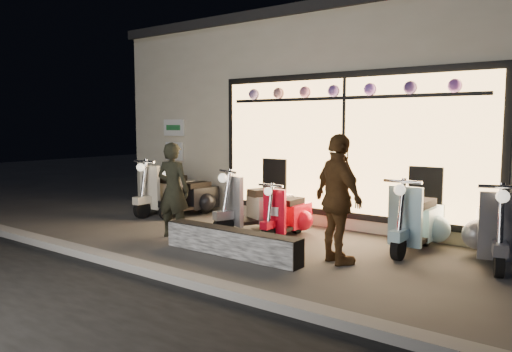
{
  "coord_description": "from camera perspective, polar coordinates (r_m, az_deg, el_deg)",
  "views": [
    {
      "loc": [
        4.94,
        -6.2,
        1.96
      ],
      "look_at": [
        -0.18,
        0.6,
        1.05
      ],
      "focal_mm": 35.0,
      "sensor_mm": 36.0,
      "label": 1
    }
  ],
  "objects": [
    {
      "name": "ground",
      "position": [
        8.17,
        -1.52,
        -7.79
      ],
      "size": [
        40.0,
        40.0,
        0.0
      ],
      "primitive_type": "plane",
      "color": "#383533",
      "rests_on": "ground"
    },
    {
      "name": "scooter_silver",
      "position": [
        9.07,
        0.75,
        -3.55
      ],
      "size": [
        0.87,
        1.51,
        1.1
      ],
      "rotation": [
        0.0,
        0.0,
        -0.38
      ],
      "color": "black",
      "rests_on": "ground"
    },
    {
      "name": "scooter_cream",
      "position": [
        11.07,
        -9.74,
        -1.79
      ],
      "size": [
        0.53,
        1.59,
        1.14
      ],
      "rotation": [
        0.0,
        0.0,
        0.03
      ],
      "color": "black",
      "rests_on": "ground"
    },
    {
      "name": "woman",
      "position": [
        6.99,
        9.39,
        -2.64
      ],
      "size": [
        1.14,
        0.92,
        1.81
      ],
      "primitive_type": "imported",
      "rotation": [
        0.0,
        0.0,
        2.61
      ],
      "color": "brown",
      "rests_on": "ground"
    },
    {
      "name": "graffiti_barrier",
      "position": [
        7.44,
        -2.81,
        -7.58
      ],
      "size": [
        2.35,
        0.28,
        0.4
      ],
      "primitive_type": "cube",
      "color": "black",
      "rests_on": "ground"
    },
    {
      "name": "scooter_red",
      "position": [
        8.71,
        3.89,
        -4.43
      ],
      "size": [
        0.42,
        1.28,
        0.92
      ],
      "rotation": [
        0.0,
        0.0,
        0.02
      ],
      "color": "black",
      "rests_on": "ground"
    },
    {
      "name": "scooter_black",
      "position": [
        10.67,
        -6.95,
        -2.35
      ],
      "size": [
        0.58,
        1.41,
        1.0
      ],
      "rotation": [
        0.0,
        0.0,
        -0.15
      ],
      "color": "black",
      "rests_on": "ground"
    },
    {
      "name": "kerb",
      "position": [
        6.76,
        -12.33,
        -10.37
      ],
      "size": [
        40.0,
        0.25,
        0.12
      ],
      "primitive_type": "cube",
      "color": "slate",
      "rests_on": "ground"
    },
    {
      "name": "scooter_grey",
      "position": [
        7.86,
        25.67,
        -5.56
      ],
      "size": [
        0.78,
        1.58,
        1.13
      ],
      "rotation": [
        0.0,
        0.0,
        0.27
      ],
      "color": "black",
      "rests_on": "ground"
    },
    {
      "name": "shop_building",
      "position": [
        12.23,
        13.27,
        6.6
      ],
      "size": [
        10.2,
        6.23,
        4.2
      ],
      "color": "beige",
      "rests_on": "ground"
    },
    {
      "name": "man",
      "position": [
        8.63,
        -9.45,
        -1.6
      ],
      "size": [
        0.67,
        0.52,
        1.63
      ],
      "primitive_type": "imported",
      "rotation": [
        0.0,
        0.0,
        3.39
      ],
      "color": "black",
      "rests_on": "ground"
    },
    {
      "name": "scooter_blue",
      "position": [
        8.15,
        18.12,
        -4.93
      ],
      "size": [
        0.5,
        1.53,
        1.1
      ],
      "rotation": [
        0.0,
        0.0,
        -0.02
      ],
      "color": "black",
      "rests_on": "ground"
    }
  ]
}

